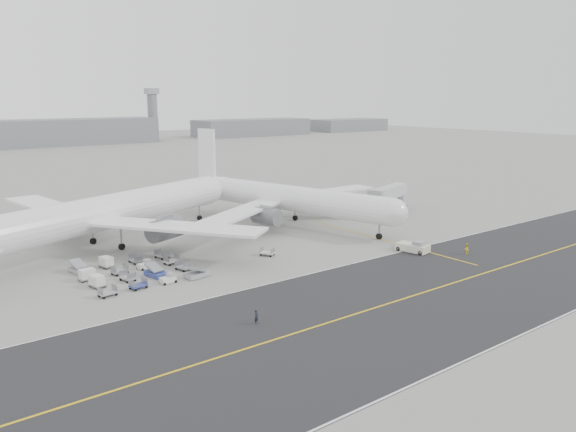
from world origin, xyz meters
TOP-DOWN VIEW (x-y plane):
  - ground at (0.00, 0.00)m, footprint 700.00×700.00m
  - taxiway at (5.02, -17.98)m, footprint 220.00×59.00m
  - horizon_buildings at (30.00, 260.00)m, footprint 520.00×28.00m
  - control_tower at (100.00, 265.00)m, footprint 7.00×7.00m
  - airliner_a at (-12.57, 31.86)m, footprint 59.99×58.80m
  - airliner_b at (24.12, 27.48)m, footprint 52.80×53.98m
  - pushback_tug at (28.08, -3.47)m, footprint 3.61×7.35m
  - jet_bridge at (49.36, 22.16)m, footprint 16.64×8.53m
  - gse_cluster at (-15.03, 13.13)m, footprint 23.02×22.41m
  - stray_dolly at (6.58, 9.86)m, footprint 2.40×2.73m
  - ground_crew_a at (-11.16, -13.12)m, footprint 0.76×0.65m
  - ground_crew_b at (34.03, -9.89)m, footprint 0.94×0.75m

SIDE VIEW (x-z plane):
  - ground at x=0.00m, z-range 0.00..0.00m
  - horizon_buildings at x=30.00m, z-range -14.00..14.00m
  - gse_cluster at x=-15.03m, z-range -0.90..0.90m
  - stray_dolly at x=6.58m, z-range -0.72..0.72m
  - taxiway at x=5.02m, z-range -0.01..0.03m
  - pushback_tug at x=28.08m, z-range -0.18..1.88m
  - ground_crew_a at x=-11.16m, z-range 0.00..1.77m
  - ground_crew_b at x=34.03m, z-range 0.00..1.85m
  - jet_bridge at x=49.36m, z-range 1.24..7.53m
  - airliner_b at x=24.12m, z-range -4.03..14.99m
  - airliner_a at x=-12.57m, z-range -4.62..17.14m
  - control_tower at x=100.00m, z-range 0.63..31.88m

